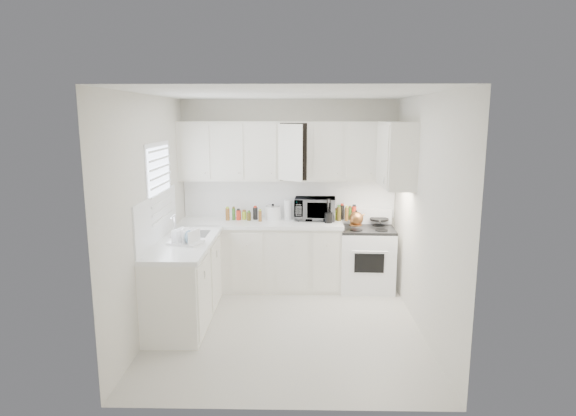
{
  "coord_description": "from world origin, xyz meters",
  "views": [
    {
      "loc": [
        0.12,
        -5.19,
        2.37
      ],
      "look_at": [
        0.0,
        0.7,
        1.25
      ],
      "focal_mm": 30.23,
      "sensor_mm": 36.0,
      "label": 1
    }
  ],
  "objects_px": {
    "stove": "(367,250)",
    "microwave": "(315,206)",
    "tea_kettle": "(356,218)",
    "utensil_crock": "(329,210)",
    "rice_cooker": "(273,212)",
    "dish_rack": "(185,235)"
  },
  "relations": [
    {
      "from": "stove",
      "to": "microwave",
      "type": "height_order",
      "value": "microwave"
    },
    {
      "from": "utensil_crock",
      "to": "dish_rack",
      "type": "height_order",
      "value": "utensil_crock"
    },
    {
      "from": "tea_kettle",
      "to": "rice_cooker",
      "type": "xyz_separation_m",
      "value": [
        -1.12,
        0.32,
        0.01
      ]
    },
    {
      "from": "utensil_crock",
      "to": "rice_cooker",
      "type": "bearing_deg",
      "value": 165.15
    },
    {
      "from": "tea_kettle",
      "to": "utensil_crock",
      "type": "bearing_deg",
      "value": 145.76
    },
    {
      "from": "stove",
      "to": "microwave",
      "type": "xyz_separation_m",
      "value": [
        -0.71,
        0.18,
        0.58
      ]
    },
    {
      "from": "tea_kettle",
      "to": "stove",
      "type": "bearing_deg",
      "value": 25.41
    },
    {
      "from": "microwave",
      "to": "rice_cooker",
      "type": "height_order",
      "value": "microwave"
    },
    {
      "from": "utensil_crock",
      "to": "dish_rack",
      "type": "relative_size",
      "value": 0.96
    },
    {
      "from": "rice_cooker",
      "to": "dish_rack",
      "type": "relative_size",
      "value": 0.63
    },
    {
      "from": "tea_kettle",
      "to": "dish_rack",
      "type": "height_order",
      "value": "tea_kettle"
    },
    {
      "from": "utensil_crock",
      "to": "stove",
      "type": "bearing_deg",
      "value": 4.58
    },
    {
      "from": "utensil_crock",
      "to": "microwave",
      "type": "bearing_deg",
      "value": 128.81
    },
    {
      "from": "stove",
      "to": "rice_cooker",
      "type": "xyz_separation_m",
      "value": [
        -1.3,
        0.16,
        0.5
      ]
    },
    {
      "from": "utensil_crock",
      "to": "dish_rack",
      "type": "xyz_separation_m",
      "value": [
        -1.68,
        -1.13,
        -0.07
      ]
    },
    {
      "from": "stove",
      "to": "tea_kettle",
      "type": "height_order",
      "value": "tea_kettle"
    },
    {
      "from": "stove",
      "to": "microwave",
      "type": "relative_size",
      "value": 1.99
    },
    {
      "from": "microwave",
      "to": "rice_cooker",
      "type": "relative_size",
      "value": 2.52
    },
    {
      "from": "stove",
      "to": "microwave",
      "type": "bearing_deg",
      "value": 168.03
    },
    {
      "from": "stove",
      "to": "tea_kettle",
      "type": "xyz_separation_m",
      "value": [
        -0.18,
        -0.16,
        0.49
      ]
    },
    {
      "from": "tea_kettle",
      "to": "microwave",
      "type": "relative_size",
      "value": 0.42
    },
    {
      "from": "stove",
      "to": "utensil_crock",
      "type": "bearing_deg",
      "value": -173.61
    }
  ]
}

